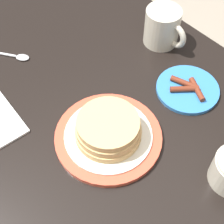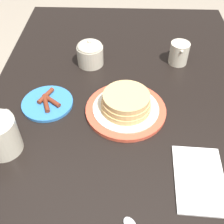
% 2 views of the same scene
% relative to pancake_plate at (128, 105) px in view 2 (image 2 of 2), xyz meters
% --- Properties ---
extents(ground_plane, '(8.00, 8.00, 0.00)m').
position_rel_pancake_plate_xyz_m(ground_plane, '(0.02, 0.00, -0.75)').
color(ground_plane, gray).
extents(dining_table, '(1.34, 0.87, 0.73)m').
position_rel_pancake_plate_xyz_m(dining_table, '(0.02, 0.00, -0.14)').
color(dining_table, black).
rests_on(dining_table, ground_plane).
extents(pancake_plate, '(0.24, 0.24, 0.07)m').
position_rel_pancake_plate_xyz_m(pancake_plate, '(0.00, 0.00, 0.00)').
color(pancake_plate, '#DB5138').
rests_on(pancake_plate, dining_table).
extents(side_plate_bacon, '(0.16, 0.16, 0.02)m').
position_rel_pancake_plate_xyz_m(side_plate_bacon, '(0.03, 0.25, -0.02)').
color(side_plate_bacon, '#337AC6').
rests_on(side_plate_bacon, dining_table).
extents(coffee_mug, '(0.13, 0.10, 0.10)m').
position_rel_pancake_plate_xyz_m(coffee_mug, '(-0.15, 0.33, 0.03)').
color(coffee_mug, beige).
rests_on(coffee_mug, dining_table).
extents(creamer_pitcher, '(0.10, 0.07, 0.09)m').
position_rel_pancake_plate_xyz_m(creamer_pitcher, '(0.26, -0.18, 0.02)').
color(creamer_pitcher, beige).
rests_on(creamer_pitcher, dining_table).
extents(sugar_bowl, '(0.09, 0.09, 0.10)m').
position_rel_pancake_plate_xyz_m(sugar_bowl, '(0.24, 0.13, 0.02)').
color(sugar_bowl, beige).
rests_on(sugar_bowl, dining_table).
extents(napkin, '(0.19, 0.13, 0.01)m').
position_rel_pancake_plate_xyz_m(napkin, '(-0.23, -0.17, -0.02)').
color(napkin, white).
rests_on(napkin, dining_table).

